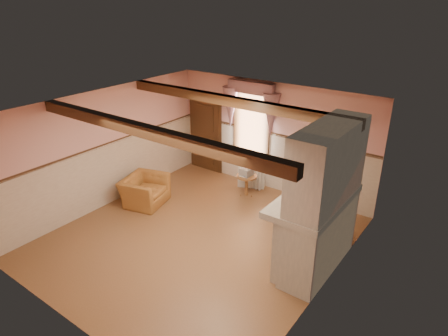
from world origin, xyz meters
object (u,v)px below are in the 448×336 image
Objects in this scene: bowl at (311,198)px; armchair at (145,190)px; oil_lamp at (322,184)px; radiator at (251,177)px; mantel_clock at (331,178)px; side_table at (246,185)px.

armchair is at bearing -179.38° from bowl.
armchair is 3.72× the size of oil_lamp.
radiator is 2.92× the size of mantel_clock.
oil_lamp is at bearing -90.00° from mantel_clock.
bowl is 0.45m from oil_lamp.
mantel_clock is (0.00, 0.88, 0.06)m from bowl.
side_table is at bearing 151.89° from oil_lamp.
armchair is 2.97× the size of bowl.
oil_lamp reaches higher than side_table.
radiator is 3.43m from oil_lamp.
armchair is 1.89× the size of side_table.
armchair is 4.34× the size of mantel_clock.
side_table is 0.49m from radiator.
mantel_clock reaches higher than bowl.
side_table is 2.92m from mantel_clock.
bowl is (4.26, 0.05, 1.12)m from armchair.
armchair is at bearing -134.48° from side_table.
oil_lamp is (0.00, 0.44, 0.10)m from bowl.
mantel_clock is (2.48, -0.88, 1.25)m from side_table.
radiator is at bearing -50.59° from armchair.
bowl reaches higher than radiator.
armchair is at bearing -148.96° from radiator.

